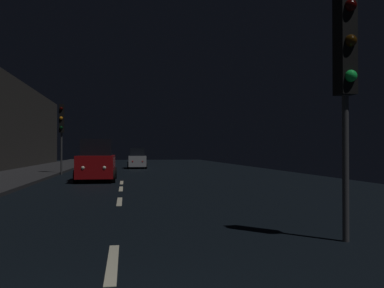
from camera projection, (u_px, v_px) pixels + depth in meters
name	position (u px, v px, depth m)	size (l,w,h in m)	color
ground	(123.00, 175.00, 27.35)	(25.10, 84.00, 0.02)	black
sidewalk_left	(21.00, 175.00, 26.34)	(4.40, 84.00, 0.15)	#28282B
lane_centerline	(120.00, 197.00, 14.55)	(0.16, 17.32, 0.01)	beige
traffic_light_far_left	(62.00, 124.00, 27.82)	(0.31, 0.46, 4.73)	#38383A
traffic_light_near_right	(346.00, 61.00, 7.58)	(0.33, 0.47, 4.57)	#38383A
car_approaching_headlights	(97.00, 162.00, 22.34)	(2.04, 4.43, 2.23)	maroon
car_distant_taillights	(137.00, 159.00, 37.58)	(1.69, 3.66, 1.84)	#A5A8AD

